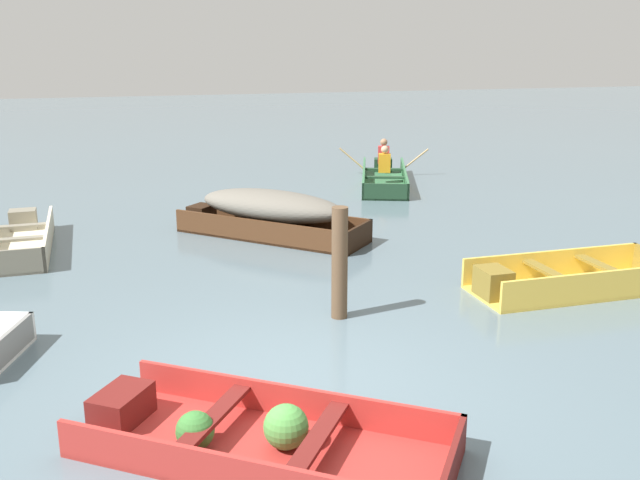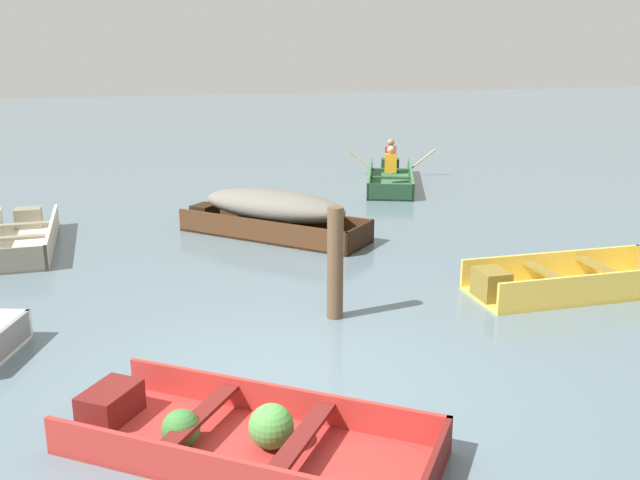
% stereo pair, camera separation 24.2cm
% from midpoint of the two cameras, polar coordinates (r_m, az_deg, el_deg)
% --- Properties ---
extents(ground_plane, '(80.00, 80.00, 0.00)m').
position_cam_midpoint_polar(ground_plane, '(7.08, -3.60, -11.95)').
color(ground_plane, slate).
extents(dinghy_red_foreground, '(3.23, 2.80, 0.42)m').
position_cam_midpoint_polar(dinghy_red_foreground, '(6.13, -6.86, -15.36)').
color(dinghy_red_foreground, '#AD2D28').
rests_on(dinghy_red_foreground, ground).
extents(skiff_yellow_near_moored, '(2.81, 1.07, 0.42)m').
position_cam_midpoint_polar(skiff_yellow_near_moored, '(10.15, 18.29, -3.11)').
color(skiff_yellow_near_moored, '#E5BC47').
rests_on(skiff_yellow_near_moored, ground).
extents(skiff_dark_varnish_far_moored, '(3.11, 3.04, 0.82)m').
position_cam_midpoint_polar(skiff_dark_varnish_far_moored, '(12.30, -4.58, 2.40)').
color(skiff_dark_varnish_far_moored, '#4C2D19').
rests_on(skiff_dark_varnish_far_moored, ground).
extents(skiff_cream_outer_moored, '(1.08, 2.89, 0.39)m').
position_cam_midpoint_polar(skiff_cream_outer_moored, '(12.71, -23.47, 0.03)').
color(skiff_cream_outer_moored, beige).
rests_on(skiff_cream_outer_moored, ground).
extents(rowboat_green_with_crew, '(2.58, 3.71, 0.92)m').
position_cam_midpoint_polar(rowboat_green_with_crew, '(17.14, 4.74, 5.19)').
color(rowboat_green_with_crew, '#387047').
rests_on(rowboat_green_with_crew, ground).
extents(mooring_post, '(0.20, 0.20, 1.39)m').
position_cam_midpoint_polar(mooring_post, '(8.58, 0.77, -1.87)').
color(mooring_post, brown).
rests_on(mooring_post, ground).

